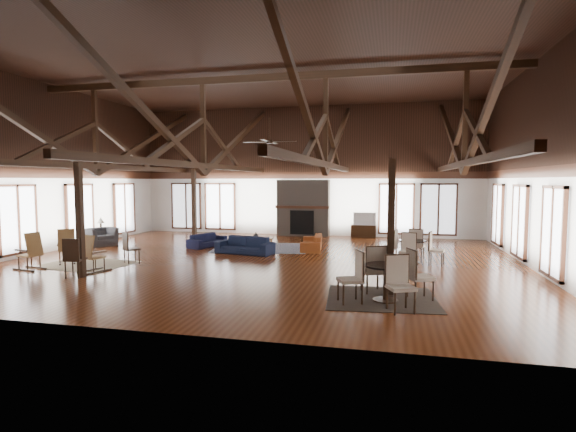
% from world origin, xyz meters
% --- Properties ---
extents(floor, '(16.00, 16.00, 0.00)m').
position_xyz_m(floor, '(0.00, 0.00, 0.00)').
color(floor, '#5E2B13').
rests_on(floor, ground).
extents(ceiling, '(16.00, 14.00, 0.02)m').
position_xyz_m(ceiling, '(0.00, 0.00, 6.00)').
color(ceiling, black).
rests_on(ceiling, wall_back).
extents(wall_back, '(16.00, 0.02, 6.00)m').
position_xyz_m(wall_back, '(0.00, 7.00, 3.00)').
color(wall_back, white).
rests_on(wall_back, floor).
extents(wall_front, '(16.00, 0.02, 6.00)m').
position_xyz_m(wall_front, '(0.00, -7.00, 3.00)').
color(wall_front, white).
rests_on(wall_front, floor).
extents(wall_left, '(0.02, 14.00, 6.00)m').
position_xyz_m(wall_left, '(-8.00, 0.00, 3.00)').
color(wall_left, white).
rests_on(wall_left, floor).
extents(wall_right, '(0.02, 14.00, 6.00)m').
position_xyz_m(wall_right, '(8.00, 0.00, 3.00)').
color(wall_right, white).
rests_on(wall_right, floor).
extents(roof_truss, '(15.60, 14.07, 3.14)m').
position_xyz_m(roof_truss, '(0.00, 0.00, 4.03)').
color(roof_truss, black).
rests_on(roof_truss, wall_back).
extents(post_grid, '(8.16, 7.16, 3.05)m').
position_xyz_m(post_grid, '(0.00, 0.00, 1.52)').
color(post_grid, black).
rests_on(post_grid, floor).
extents(fireplace, '(2.50, 0.69, 2.60)m').
position_xyz_m(fireplace, '(0.00, 6.67, 1.29)').
color(fireplace, '#62564B').
rests_on(fireplace, floor).
extents(ceiling_fan, '(1.60, 1.60, 0.75)m').
position_xyz_m(ceiling_fan, '(0.50, -1.00, 3.73)').
color(ceiling_fan, black).
rests_on(ceiling_fan, roof_truss).
extents(sofa_navy_front, '(2.14, 1.15, 0.59)m').
position_xyz_m(sofa_navy_front, '(-1.01, 1.17, 0.30)').
color(sofa_navy_front, black).
rests_on(sofa_navy_front, floor).
extents(sofa_navy_left, '(1.80, 1.15, 0.49)m').
position_xyz_m(sofa_navy_left, '(-2.99, 2.48, 0.25)').
color(sofa_navy_left, black).
rests_on(sofa_navy_left, floor).
extents(sofa_orange, '(1.96, 0.97, 0.55)m').
position_xyz_m(sofa_orange, '(1.11, 2.61, 0.27)').
color(sofa_orange, brown).
rests_on(sofa_orange, floor).
extents(coffee_table, '(1.15, 0.72, 0.41)m').
position_xyz_m(coffee_table, '(-0.89, 2.45, 0.35)').
color(coffee_table, brown).
rests_on(coffee_table, floor).
extents(vase, '(0.20, 0.20, 0.21)m').
position_xyz_m(vase, '(-0.99, 2.41, 0.51)').
color(vase, '#B2B2B2').
rests_on(vase, coffee_table).
extents(armchair, '(1.34, 1.39, 0.69)m').
position_xyz_m(armchair, '(-7.20, 1.78, 0.35)').
color(armchair, '#2C2B2E').
rests_on(armchair, floor).
extents(side_table_lamp, '(0.42, 0.42, 1.07)m').
position_xyz_m(side_table_lamp, '(-7.60, 2.34, 0.41)').
color(side_table_lamp, black).
rests_on(side_table_lamp, floor).
extents(rocking_chair_a, '(0.88, 0.93, 1.09)m').
position_xyz_m(rocking_chair_a, '(-5.79, -1.87, 0.51)').
color(rocking_chair_a, olive).
rests_on(rocking_chair_a, floor).
extents(rocking_chair_b, '(0.66, 0.91, 1.06)m').
position_xyz_m(rocking_chair_b, '(-4.17, -2.88, 0.50)').
color(rocking_chair_b, olive).
rests_on(rocking_chair_b, floor).
extents(rocking_chair_c, '(0.91, 0.59, 1.09)m').
position_xyz_m(rocking_chair_c, '(-6.06, -2.96, 0.51)').
color(rocking_chair_c, olive).
rests_on(rocking_chair_c, floor).
extents(side_chair_a, '(0.58, 0.58, 0.98)m').
position_xyz_m(side_chair_a, '(-3.89, -1.47, 0.57)').
color(side_chair_a, black).
rests_on(side_chair_a, floor).
extents(side_chair_b, '(0.52, 0.52, 1.06)m').
position_xyz_m(side_chair_b, '(-4.14, -3.63, 0.62)').
color(side_chair_b, black).
rests_on(side_chair_b, floor).
extents(cafe_table_near, '(2.11, 2.11, 1.09)m').
position_xyz_m(cafe_table_near, '(3.91, -4.09, 0.55)').
color(cafe_table_near, black).
rests_on(cafe_table_near, floor).
extents(cafe_table_far, '(1.97, 1.97, 1.00)m').
position_xyz_m(cafe_table_far, '(4.65, 0.61, 0.50)').
color(cafe_table_far, black).
rests_on(cafe_table_far, floor).
extents(cup_near, '(0.13, 0.13, 0.09)m').
position_xyz_m(cup_near, '(3.97, -4.07, 0.83)').
color(cup_near, '#B2B2B2').
rests_on(cup_near, cafe_table_near).
extents(cup_far, '(0.11, 0.11, 0.09)m').
position_xyz_m(cup_far, '(4.67, 0.56, 0.77)').
color(cup_far, '#B2B2B2').
rests_on(cup_far, cafe_table_far).
extents(tv_console, '(1.11, 0.42, 0.55)m').
position_xyz_m(tv_console, '(2.77, 6.75, 0.28)').
color(tv_console, black).
rests_on(tv_console, floor).
extents(television, '(1.00, 0.14, 0.58)m').
position_xyz_m(television, '(2.82, 6.75, 0.84)').
color(television, '#B2B2B2').
rests_on(television, tv_console).
extents(rug_tan, '(2.78, 2.30, 0.01)m').
position_xyz_m(rug_tan, '(-5.09, -1.90, 0.01)').
color(rug_tan, tan).
rests_on(rug_tan, floor).
extents(rug_navy, '(3.83, 3.11, 0.01)m').
position_xyz_m(rug_navy, '(-0.83, 2.58, 0.01)').
color(rug_navy, '#1B234B').
rests_on(rug_navy, floor).
extents(rug_dark, '(2.52, 2.33, 0.01)m').
position_xyz_m(rug_dark, '(3.83, -3.90, 0.01)').
color(rug_dark, black).
rests_on(rug_dark, floor).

